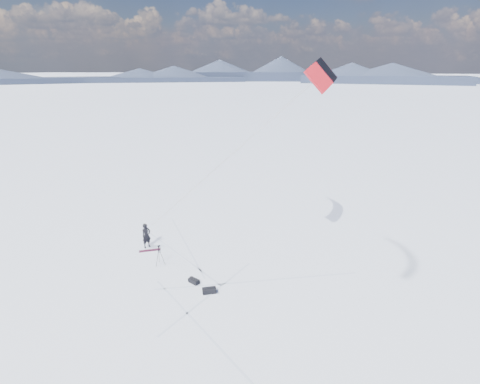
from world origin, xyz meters
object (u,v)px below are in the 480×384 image
at_px(snowkiter, 148,247).
at_px(gear_bag_b, 194,281).
at_px(tripod, 159,252).
at_px(gear_bag_a, 209,290).
at_px(snowboard, 150,250).

bearing_deg(snowkiter, gear_bag_b, -93.69).
bearing_deg(tripod, gear_bag_a, -34.78).
bearing_deg(gear_bag_a, gear_bag_b, 124.29).
bearing_deg(gear_bag_b, tripod, 178.62).
relative_size(snowkiter, tripod, 1.31).
bearing_deg(snowkiter, tripod, -103.86).
height_order(snowboard, gear_bag_a, gear_bag_a).
height_order(gear_bag_a, gear_bag_b, gear_bag_a).
distance_m(snowkiter, snowboard, 0.58).
relative_size(gear_bag_a, gear_bag_b, 1.13).
bearing_deg(snowkiter, gear_bag_a, -92.88).
distance_m(snowboard, tripod, 2.24).
relative_size(snowboard, gear_bag_a, 1.73).
relative_size(snowboard, gear_bag_b, 1.96).
xyz_separation_m(snowkiter, snowboard, (0.46, -0.37, 0.02)).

